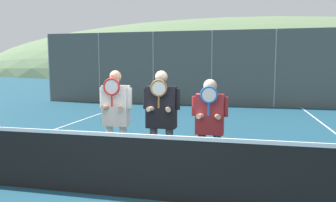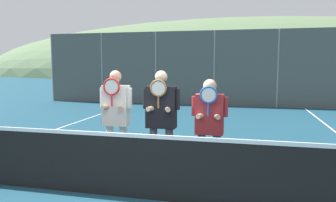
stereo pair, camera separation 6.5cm
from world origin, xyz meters
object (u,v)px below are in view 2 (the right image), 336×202
Objects in this scene: player_center_left at (161,115)px; car_far_left at (149,83)px; car_left_of_center at (246,83)px; player_leftmost at (116,114)px; player_center_right at (209,122)px.

player_center_left is 12.94m from car_far_left.
player_center_left is at bearing -96.04° from car_left_of_center.
car_far_left is (-3.13, 12.31, -0.22)m from player_leftmost.
player_center_right reaches higher than car_far_left.
car_left_of_center is (0.51, 12.51, -0.06)m from player_center_right.
player_leftmost is at bearing -75.75° from car_far_left.
player_leftmost is 0.39× the size of car_left_of_center.
player_leftmost is 12.66m from car_left_of_center.
player_leftmost is at bearing -99.71° from car_left_of_center.
player_center_right is (0.81, -0.02, -0.07)m from player_center_left.
player_center_left is 12.56m from car_left_of_center.
car_left_of_center is at bearing 80.29° from player_leftmost.
car_far_left is 0.92× the size of car_left_of_center.
player_center_left is 0.81m from player_center_right.
player_center_left is (0.81, -0.01, 0.01)m from player_leftmost.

